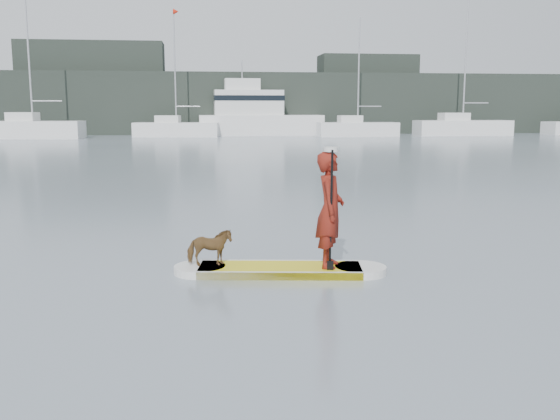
{
  "coord_description": "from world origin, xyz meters",
  "views": [
    {
      "loc": [
        0.55,
        -11.08,
        2.54
      ],
      "look_at": [
        1.73,
        -1.76,
        1.0
      ],
      "focal_mm": 40.0,
      "sensor_mm": 36.0,
      "label": 1
    }
  ],
  "objects": [
    {
      "name": "ground",
      "position": [
        0.0,
        0.0,
        0.0
      ],
      "size": [
        140.0,
        140.0,
        0.0
      ],
      "primitive_type": "plane",
      "color": "slate",
      "rests_on": "ground"
    },
    {
      "name": "paddleboard",
      "position": [
        1.73,
        -1.76,
        0.06
      ],
      "size": [
        3.28,
        1.15,
        0.12
      ],
      "rotation": [
        0.0,
        0.0,
        -0.14
      ],
      "color": "yellow",
      "rests_on": "ground"
    },
    {
      "name": "paddler",
      "position": [
        2.49,
        -1.86,
        1.01
      ],
      "size": [
        0.59,
        0.74,
        1.77
      ],
      "primitive_type": "imported",
      "rotation": [
        0.0,
        0.0,
        1.28
      ],
      "color": "maroon",
      "rests_on": "paddleboard"
    },
    {
      "name": "white_cap",
      "position": [
        2.49,
        -1.86,
        1.93
      ],
      "size": [
        0.22,
        0.22,
        0.07
      ],
      "primitive_type": "cylinder",
      "color": "silver",
      "rests_on": "paddler"
    },
    {
      "name": "dog",
      "position": [
        0.65,
        -1.6,
        0.41
      ],
      "size": [
        0.7,
        0.34,
        0.58
      ],
      "primitive_type": "imported",
      "rotation": [
        0.0,
        0.0,
        1.61
      ],
      "color": "brown",
      "rests_on": "paddleboard"
    },
    {
      "name": "paddle",
      "position": [
        2.45,
        -2.09,
        0.8
      ],
      "size": [
        0.1,
        0.3,
        2.0
      ],
      "rotation": [
        0.0,
        0.0,
        -0.14
      ],
      "color": "black",
      "rests_on": "ground"
    },
    {
      "name": "sailboat_c",
      "position": [
        -13.59,
        44.26,
        0.87
      ],
      "size": [
        8.38,
        3.42,
        11.74
      ],
      "rotation": [
        0.0,
        0.0,
        -0.09
      ],
      "color": "white",
      "rests_on": "ground"
    },
    {
      "name": "sailboat_d",
      "position": [
        -1.69,
        46.45,
        0.8
      ],
      "size": [
        7.82,
        3.31,
        11.17
      ],
      "rotation": [
        0.0,
        0.0,
        -0.13
      ],
      "color": "white",
      "rests_on": "ground"
    },
    {
      "name": "sailboat_e",
      "position": [
        14.67,
        44.74,
        0.75
      ],
      "size": [
        7.25,
        2.4,
        10.49
      ],
      "rotation": [
        0.0,
        0.0,
        0.01
      ],
      "color": "white",
      "rests_on": "ground"
    },
    {
      "name": "sailboat_f",
      "position": [
        24.86,
        45.22,
        0.9
      ],
      "size": [
        8.9,
        2.66,
        13.32
      ],
      "rotation": [
        0.0,
        0.0,
        0.0
      ],
      "color": "white",
      "rests_on": "ground"
    },
    {
      "name": "motor_yacht_a",
      "position": [
        5.69,
        48.23,
        1.95
      ],
      "size": [
        11.63,
        3.73,
        6.95
      ],
      "rotation": [
        0.0,
        0.0,
        0.01
      ],
      "color": "white",
      "rests_on": "ground"
    },
    {
      "name": "shore_mass",
      "position": [
        0.0,
        53.0,
        3.0
      ],
      "size": [
        90.0,
        6.0,
        6.0
      ],
      "primitive_type": "cube",
      "color": "black",
      "rests_on": "ground"
    },
    {
      "name": "shore_building_west",
      "position": [
        -10.0,
        54.0,
        4.5
      ],
      "size": [
        14.0,
        4.0,
        9.0
      ],
      "primitive_type": "cube",
      "color": "black",
      "rests_on": "ground"
    },
    {
      "name": "shore_building_east",
      "position": [
        18.0,
        54.0,
        4.0
      ],
      "size": [
        10.0,
        4.0,
        8.0
      ],
      "primitive_type": "cube",
      "color": "black",
      "rests_on": "ground"
    }
  ]
}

